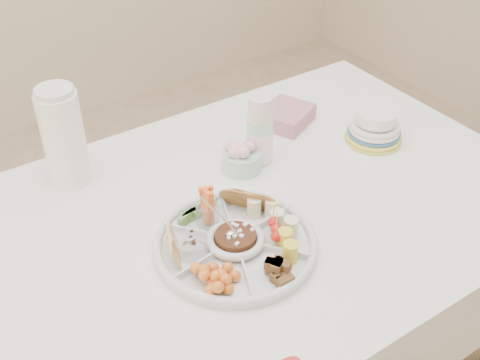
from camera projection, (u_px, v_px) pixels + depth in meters
dining_table at (253, 304)px, 1.78m from camera, size 1.52×1.02×0.76m
party_tray at (235, 242)px, 1.41m from camera, size 0.43×0.43×0.04m
bean_dip at (235, 239)px, 1.40m from camera, size 0.11×0.11×0.04m
tortillas at (251, 201)px, 1.49m from camera, size 0.12×0.12×0.06m
carrot_cucumber at (199, 202)px, 1.46m from camera, size 0.13×0.13×0.10m
pita_raisins at (180, 243)px, 1.37m from camera, size 0.13×0.13×0.06m
cherries at (217, 276)px, 1.30m from camera, size 0.14×0.14×0.05m
granola_chunks at (275, 267)px, 1.32m from camera, size 0.11×0.11×0.04m
banana_tomato at (289, 222)px, 1.41m from camera, size 0.13×0.13×0.09m
cup_stack at (260, 129)px, 1.65m from camera, size 0.09×0.09×0.21m
thermos at (63, 135)px, 1.55m from camera, size 0.14×0.14×0.28m
flower_bowl at (242, 156)px, 1.65m from camera, size 0.13×0.13×0.08m
napkin_stack at (287, 116)px, 1.86m from camera, size 0.19×0.18×0.05m
plate_stack at (375, 125)px, 1.76m from camera, size 0.20×0.20×0.11m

